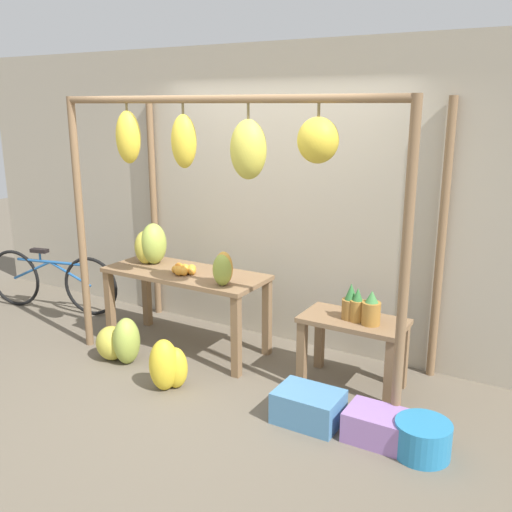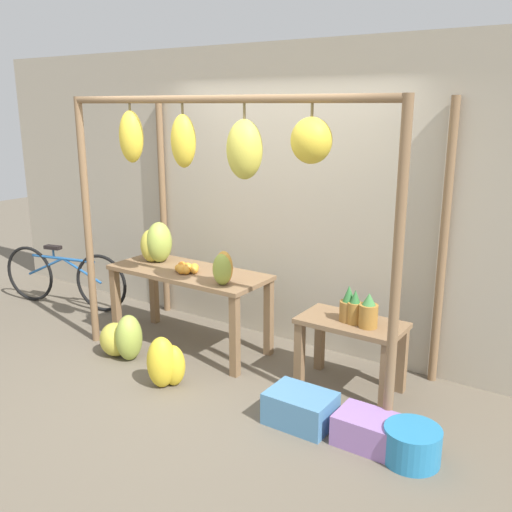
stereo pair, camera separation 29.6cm
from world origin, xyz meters
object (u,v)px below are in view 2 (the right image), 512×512
(pineapple_cluster, at_px, (358,309))
(parked_bicycle, at_px, (64,277))
(banana_pile_on_table, at_px, (157,244))
(fruit_crate_purple, at_px, (368,430))
(banana_pile_ground_right, at_px, (166,364))
(orange_pile, at_px, (186,268))
(blue_bucket, at_px, (412,445))
(fruit_crate_white, at_px, (300,408))
(banana_pile_ground_left, at_px, (122,339))
(papaya_pile, at_px, (223,269))

(pineapple_cluster, bearing_deg, parked_bicycle, 179.69)
(banana_pile_on_table, relative_size, fruit_crate_purple, 0.93)
(banana_pile_ground_right, bearing_deg, pineapple_cluster, 30.17)
(orange_pile, xyz_separation_m, pineapple_cluster, (1.65, 0.12, -0.10))
(orange_pile, distance_m, blue_bucket, 2.51)
(fruit_crate_white, bearing_deg, banana_pile_on_table, 161.57)
(banana_pile_ground_left, bearing_deg, orange_pile, 50.77)
(banana_pile_ground_right, distance_m, blue_bucket, 2.04)
(blue_bucket, distance_m, parked_bicycle, 4.38)
(orange_pile, xyz_separation_m, blue_bucket, (2.35, -0.53, -0.68))
(parked_bicycle, distance_m, papaya_pile, 2.54)
(fruit_crate_white, height_order, papaya_pile, papaya_pile)
(orange_pile, height_order, blue_bucket, orange_pile)
(banana_pile_ground_left, relative_size, fruit_crate_purple, 1.12)
(fruit_crate_white, height_order, fruit_crate_purple, fruit_crate_white)
(banana_pile_ground_right, distance_m, papaya_pile, 0.92)
(banana_pile_ground_left, height_order, parked_bicycle, parked_bicycle)
(banana_pile_ground_right, relative_size, papaya_pile, 1.50)
(fruit_crate_purple, bearing_deg, parked_bicycle, 170.76)
(pineapple_cluster, bearing_deg, blue_bucket, -42.75)
(pineapple_cluster, xyz_separation_m, banana_pile_ground_right, (-1.33, -0.77, -0.52))
(fruit_crate_purple, bearing_deg, banana_pile_on_table, 165.66)
(fruit_crate_purple, bearing_deg, orange_pile, 165.87)
(blue_bucket, distance_m, fruit_crate_purple, 0.32)
(banana_pile_ground_right, bearing_deg, blue_bucket, 3.45)
(blue_bucket, bearing_deg, orange_pile, 167.31)
(banana_pile_on_table, height_order, orange_pile, banana_pile_on_table)
(banana_pile_on_table, height_order, fruit_crate_white, banana_pile_on_table)
(banana_pile_on_table, distance_m, fruit_crate_purple, 2.74)
(parked_bicycle, relative_size, papaya_pile, 5.59)
(blue_bucket, height_order, fruit_crate_purple, blue_bucket)
(fruit_crate_white, relative_size, papaya_pile, 1.63)
(banana_pile_on_table, height_order, banana_pile_ground_right, banana_pile_on_table)
(parked_bicycle, bearing_deg, banana_pile_ground_left, -21.19)
(pineapple_cluster, height_order, fruit_crate_purple, pineapple_cluster)
(papaya_pile, bearing_deg, fruit_crate_purple, -15.18)
(banana_pile_ground_left, xyz_separation_m, fruit_crate_purple, (2.43, -0.04, -0.08))
(banana_pile_on_table, xyz_separation_m, parked_bicycle, (-1.48, 0.01, -0.59))
(papaya_pile, relative_size, fruit_crate_purple, 0.68)
(papaya_pile, xyz_separation_m, fruit_crate_purple, (1.54, -0.42, -0.80))
(orange_pile, bearing_deg, banana_pile_ground_right, -63.85)
(parked_bicycle, height_order, papaya_pile, papaya_pile)
(pineapple_cluster, height_order, parked_bicycle, pineapple_cluster)
(orange_pile, relative_size, papaya_pile, 0.80)
(parked_bicycle, bearing_deg, blue_bucket, -8.79)
(parked_bicycle, height_order, fruit_crate_purple, parked_bicycle)
(banana_pile_ground_right, xyz_separation_m, papaya_pile, (0.17, 0.56, 0.71))
(orange_pile, height_order, papaya_pile, papaya_pile)
(banana_pile_on_table, bearing_deg, parked_bicycle, 179.76)
(banana_pile_ground_right, height_order, parked_bicycle, parked_bicycle)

